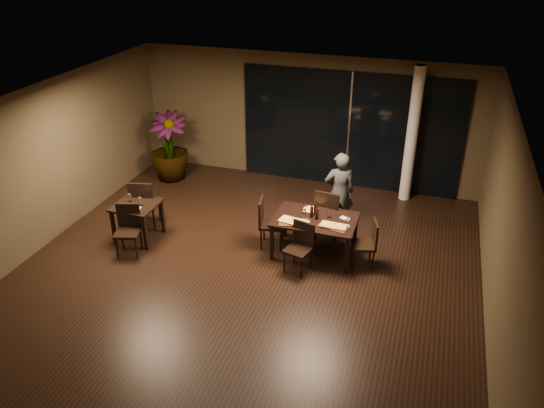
{
  "coord_description": "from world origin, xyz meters",
  "views": [
    {
      "loc": [
        2.82,
        -7.45,
        5.45
      ],
      "look_at": [
        0.25,
        0.55,
        1.05
      ],
      "focal_mm": 35.0,
      "sensor_mm": 36.0,
      "label": 1
    }
  ],
  "objects": [
    {
      "name": "napkin_far",
      "position": [
        1.52,
        0.95,
        0.76
      ],
      "size": [
        0.2,
        0.16,
        0.01
      ],
      "primitive_type": "cube",
      "rotation": [
        0.0,
        0.0,
        -0.39
      ],
      "color": "white",
      "rests_on": "main_table"
    },
    {
      "name": "chair_side_far",
      "position": [
        -2.48,
        0.7,
        0.59
      ],
      "size": [
        0.58,
        0.58,
        1.05
      ],
      "rotation": [
        0.0,
        0.0,
        3.36
      ],
      "color": "black",
      "rests_on": "ground"
    },
    {
      "name": "chair_main_right",
      "position": [
        2.0,
        0.7,
        0.5
      ],
      "size": [
        0.52,
        0.52,
        0.9
      ],
      "rotation": [
        0.0,
        0.0,
        -1.29
      ],
      "color": "black",
      "rests_on": "ground"
    },
    {
      "name": "bottle_c",
      "position": [
        0.97,
        0.94,
        0.91
      ],
      "size": [
        0.07,
        0.07,
        0.31
      ],
      "primitive_type": null,
      "color": "black",
      "rests_on": "main_table"
    },
    {
      "name": "bottle_a",
      "position": [
        0.92,
        0.83,
        0.89
      ],
      "size": [
        0.06,
        0.06,
        0.28
      ],
      "primitive_type": null,
      "color": "black",
      "rests_on": "main_table"
    },
    {
      "name": "oblong_pizza_left",
      "position": [
        0.67,
        0.53,
        0.77
      ],
      "size": [
        0.54,
        0.32,
        0.02
      ],
      "primitive_type": null,
      "rotation": [
        0.0,
        0.0,
        -0.17
      ],
      "color": "maroon",
      "rests_on": "pizza_board_left"
    },
    {
      "name": "column",
      "position": [
        2.4,
        3.65,
        1.5
      ],
      "size": [
        0.24,
        0.24,
        3.0
      ],
      "primitive_type": "cylinder",
      "color": "white",
      "rests_on": "ground"
    },
    {
      "name": "main_table",
      "position": [
        1.0,
        0.8,
        0.68
      ],
      "size": [
        1.5,
        1.0,
        0.75
      ],
      "color": "black",
      "rests_on": "ground"
    },
    {
      "name": "wall_front",
      "position": [
        0.0,
        -4.05,
        1.5
      ],
      "size": [
        8.0,
        0.1,
        3.0
      ],
      "primitive_type": "cube",
      "color": "#443824",
      "rests_on": "ground"
    },
    {
      "name": "chair_main_far",
      "position": [
        1.12,
        1.41,
        0.59
      ],
      "size": [
        0.56,
        0.56,
        1.06
      ],
      "rotation": [
        0.0,
        0.0,
        2.98
      ],
      "color": "black",
      "rests_on": "ground"
    },
    {
      "name": "bottle_b",
      "position": [
        1.03,
        0.79,
        0.89
      ],
      "size": [
        0.06,
        0.06,
        0.28
      ],
      "primitive_type": null,
      "color": "black",
      "rests_on": "main_table"
    },
    {
      "name": "chair_side_near",
      "position": [
        -2.31,
        -0.17,
        0.53
      ],
      "size": [
        0.54,
        0.54,
        0.95
      ],
      "rotation": [
        0.0,
        0.0,
        0.29
      ],
      "color": "black",
      "rests_on": "ground"
    },
    {
      "name": "chair_main_near",
      "position": [
        0.88,
        0.24,
        0.51
      ],
      "size": [
        0.52,
        0.52,
        0.91
      ],
      "rotation": [
        0.0,
        0.0,
        -0.27
      ],
      "color": "black",
      "rests_on": "ground"
    },
    {
      "name": "wall_left",
      "position": [
        -4.05,
        0.0,
        1.5
      ],
      "size": [
        0.1,
        8.0,
        3.0
      ],
      "primitive_type": "cube",
      "color": "#443824",
      "rests_on": "ground"
    },
    {
      "name": "side_napkin",
      "position": [
        -2.31,
        0.14,
        0.76
      ],
      "size": [
        0.2,
        0.16,
        0.01
      ],
      "primitive_type": "cube",
      "rotation": [
        0.0,
        0.0,
        0.3
      ],
      "color": "white",
      "rests_on": "side_table"
    },
    {
      "name": "ceiling",
      "position": [
        0.0,
        0.0,
        3.02
      ],
      "size": [
        8.0,
        8.0,
        0.04
      ],
      "primitive_type": "cube",
      "color": "silver",
      "rests_on": "wall_back"
    },
    {
      "name": "pizza_board_left",
      "position": [
        0.67,
        0.53,
        0.76
      ],
      "size": [
        0.59,
        0.41,
        0.01
      ],
      "primitive_type": "cube",
      "rotation": [
        0.0,
        0.0,
        0.28
      ],
      "color": "#492717",
      "rests_on": "main_table"
    },
    {
      "name": "potted_plant",
      "position": [
        -3.12,
        3.02,
        0.82
      ],
      "size": [
        1.1,
        1.1,
        1.64
      ],
      "primitive_type": "imported",
      "rotation": [
        0.0,
        0.0,
        0.28
      ],
      "color": "#1A4617",
      "rests_on": "ground"
    },
    {
      "name": "round_pizza",
      "position": [
        0.85,
        1.08,
        0.76
      ],
      "size": [
        0.28,
        0.28,
        0.01
      ],
      "primitive_type": "cylinder",
      "color": "red",
      "rests_on": "main_table"
    },
    {
      "name": "pizza_board_right",
      "position": [
        1.38,
        0.59,
        0.76
      ],
      "size": [
        0.57,
        0.38,
        0.01
      ],
      "primitive_type": "cube",
      "rotation": [
        0.0,
        0.0,
        -0.25
      ],
      "color": "#3F2314",
      "rests_on": "main_table"
    },
    {
      "name": "wall_right",
      "position": [
        4.05,
        0.0,
        1.5
      ],
      "size": [
        0.1,
        8.0,
        3.0
      ],
      "primitive_type": "cube",
      "color": "#443824",
      "rests_on": "ground"
    },
    {
      "name": "ground",
      "position": [
        0.0,
        0.0,
        0.0
      ],
      "size": [
        8.0,
        8.0,
        0.0
      ],
      "primitive_type": "plane",
      "color": "black",
      "rests_on": "ground"
    },
    {
      "name": "side_table",
      "position": [
        -2.4,
        0.3,
        0.62
      ],
      "size": [
        0.8,
        0.8,
        0.75
      ],
      "color": "black",
      "rests_on": "ground"
    },
    {
      "name": "window_panel",
      "position": [
        1.0,
        3.96,
        1.35
      ],
      "size": [
        5.0,
        0.06,
        2.7
      ],
      "primitive_type": "cube",
      "color": "black",
      "rests_on": "ground"
    },
    {
      "name": "oblong_pizza_right",
      "position": [
        1.38,
        0.59,
        0.77
      ],
      "size": [
        0.45,
        0.22,
        0.02
      ],
      "primitive_type": null,
      "rotation": [
        0.0,
        0.0,
        -0.05
      ],
      "color": "maroon",
      "rests_on": "pizza_board_right"
    },
    {
      "name": "tumbler_right",
      "position": [
        1.23,
        0.91,
        0.79
      ],
      "size": [
        0.07,
        0.07,
        0.09
      ],
      "primitive_type": "cylinder",
      "color": "white",
      "rests_on": "main_table"
    },
    {
      "name": "chair_main_left",
      "position": [
        0.08,
        0.81,
        0.55
      ],
      "size": [
        0.53,
        0.53,
        0.98
      ],
      "rotation": [
        0.0,
        0.0,
        1.75
      ],
      "color": "black",
      "rests_on": "ground"
    },
    {
      "name": "diner",
      "position": [
        1.23,
        1.85,
        0.82
      ],
      "size": [
        0.66,
        0.55,
        1.65
      ],
      "primitive_type": "imported",
      "rotation": [
        0.0,
        0.0,
        3.52
      ],
      "color": "#2C2E30",
      "rests_on": "ground"
    },
    {
      "name": "napkin_near",
      "position": [
        1.56,
        0.65,
        0.76
      ],
      "size": [
        0.2,
        0.16,
        0.01
      ],
      "primitive_type": "cube",
      "rotation": [
        0.0,
        0.0,
        0.37
      ],
      "color": "white",
      "rests_on": "main_table"
    },
    {
      "name": "wall_back",
      "position": [
        0.0,
        4.05,
        1.5
      ],
      "size": [
        8.0,
        0.1,
        3.0
      ],
      "primitive_type": "cube",
      "color": "#443824",
      "rests_on": "ground"
    },
    {
      "name": "wine_glass_b",
      "position": [
        -2.28,
        0.27,
        0.84
      ],
      "size": [
        0.08,
        0.08,
        0.18
      ],
      "primitive_type": null,
      "color": "white",
      "rests_on": "side_table"
    },
    {
      "name": "tumbler_left",
      "position": [
        0.77,
        0.92,
        0.79
      ],
      "size": [
        0.07,
        0.07,
        0.08
      ],
      "primitive_type": "cylinder",
      "color": "white",
      "rests_on": "main_table"
    },
    {
      "name": "wine_glass_a",
      "position": [
        -2.57,
        0.36,
        0.83
      ],
      "size": [
        0.07,
        0.07,
        0.16
      ],
      "primitive_type": null,
      "color": "white",
      "rests_on": "side_table"
    }
  ]
}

